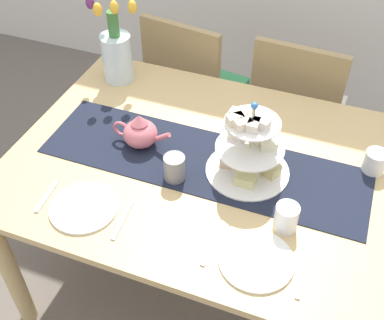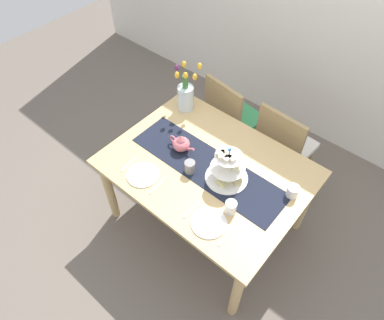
{
  "view_description": "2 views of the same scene",
  "coord_description": "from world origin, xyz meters",
  "px_view_note": "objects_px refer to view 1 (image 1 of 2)",
  "views": [
    {
      "loc": [
        0.42,
        -1.23,
        1.97
      ],
      "look_at": [
        -0.02,
        -0.06,
        0.8
      ],
      "focal_mm": 45.3,
      "sensor_mm": 36.0,
      "label": 1
    },
    {
      "loc": [
        0.95,
        -1.28,
        2.68
      ],
      "look_at": [
        -0.08,
        -0.07,
        0.81
      ],
      "focal_mm": 32.57,
      "sensor_mm": 36.0,
      "label": 2
    }
  ],
  "objects_px": {
    "tiered_cake_stand": "(250,150)",
    "dinner_plate_right": "(256,260)",
    "fork_right": "(211,247)",
    "knife_right": "(304,275)",
    "chair_right": "(296,109)",
    "mug_white_text": "(286,218)",
    "knife_left": "(123,220)",
    "cream_jug": "(375,162)",
    "teapot": "(140,133)",
    "dining_table": "(203,180)",
    "mug_grey": "(174,168)",
    "fork_left": "(47,196)",
    "dinner_plate_left": "(84,207)",
    "tulip_vase": "(117,51)",
    "chair_left": "(192,86)"
  },
  "relations": [
    {
      "from": "tiered_cake_stand",
      "to": "mug_grey",
      "type": "bearing_deg",
      "value": -151.74
    },
    {
      "from": "dinner_plate_left",
      "to": "fork_left",
      "type": "bearing_deg",
      "value": 180.0
    },
    {
      "from": "dinner_plate_left",
      "to": "fork_right",
      "type": "relative_size",
      "value": 1.53
    },
    {
      "from": "knife_left",
      "to": "mug_grey",
      "type": "xyz_separation_m",
      "value": [
        0.08,
        0.24,
        0.05
      ]
    },
    {
      "from": "teapot",
      "to": "knife_left",
      "type": "height_order",
      "value": "teapot"
    },
    {
      "from": "dining_table",
      "to": "mug_white_text",
      "type": "bearing_deg",
      "value": -30.01
    },
    {
      "from": "fork_right",
      "to": "chair_right",
      "type": "bearing_deg",
      "value": 86.59
    },
    {
      "from": "cream_jug",
      "to": "dinner_plate_right",
      "type": "xyz_separation_m",
      "value": [
        -0.29,
        -0.53,
        -0.04
      ]
    },
    {
      "from": "dining_table",
      "to": "cream_jug",
      "type": "xyz_separation_m",
      "value": [
        0.59,
        0.17,
        0.15
      ]
    },
    {
      "from": "chair_left",
      "to": "dinner_plate_right",
      "type": "bearing_deg",
      "value": -60.58
    },
    {
      "from": "chair_right",
      "to": "dinner_plate_right",
      "type": "height_order",
      "value": "chair_right"
    },
    {
      "from": "dining_table",
      "to": "tulip_vase",
      "type": "xyz_separation_m",
      "value": [
        -0.54,
        0.38,
        0.24
      ]
    },
    {
      "from": "mug_white_text",
      "to": "chair_right",
      "type": "bearing_deg",
      "value": 97.53
    },
    {
      "from": "teapot",
      "to": "fork_right",
      "type": "xyz_separation_m",
      "value": [
        0.41,
        -0.36,
        -0.06
      ]
    },
    {
      "from": "dining_table",
      "to": "knife_right",
      "type": "relative_size",
      "value": 8.33
    },
    {
      "from": "chair_left",
      "to": "tulip_vase",
      "type": "height_order",
      "value": "tulip_vase"
    },
    {
      "from": "teapot",
      "to": "dinner_plate_left",
      "type": "xyz_separation_m",
      "value": [
        -0.04,
        -0.36,
        -0.05
      ]
    },
    {
      "from": "dining_table",
      "to": "fork_right",
      "type": "xyz_separation_m",
      "value": [
        0.15,
        -0.36,
        0.11
      ]
    },
    {
      "from": "cream_jug",
      "to": "dinner_plate_left",
      "type": "relative_size",
      "value": 0.37
    },
    {
      "from": "fork_left",
      "to": "dinner_plate_right",
      "type": "distance_m",
      "value": 0.74
    },
    {
      "from": "mug_grey",
      "to": "mug_white_text",
      "type": "height_order",
      "value": "mug_grey"
    },
    {
      "from": "fork_left",
      "to": "mug_white_text",
      "type": "relative_size",
      "value": 1.58
    },
    {
      "from": "dining_table",
      "to": "dinner_plate_right",
      "type": "relative_size",
      "value": 6.16
    },
    {
      "from": "cream_jug",
      "to": "fork_right",
      "type": "xyz_separation_m",
      "value": [
        -0.43,
        -0.53,
        -0.04
      ]
    },
    {
      "from": "tiered_cake_stand",
      "to": "tulip_vase",
      "type": "distance_m",
      "value": 0.8
    },
    {
      "from": "dinner_plate_left",
      "to": "tulip_vase",
      "type": "bearing_deg",
      "value": 108.21
    },
    {
      "from": "tulip_vase",
      "to": "dinner_plate_right",
      "type": "height_order",
      "value": "tulip_vase"
    },
    {
      "from": "tiered_cake_stand",
      "to": "dinner_plate_right",
      "type": "distance_m",
      "value": 0.4
    },
    {
      "from": "fork_left",
      "to": "knife_right",
      "type": "xyz_separation_m",
      "value": [
        0.88,
        0.0,
        0.0
      ]
    },
    {
      "from": "fork_left",
      "to": "mug_grey",
      "type": "distance_m",
      "value": 0.45
    },
    {
      "from": "tulip_vase",
      "to": "knife_right",
      "type": "bearing_deg",
      "value": -36.92
    },
    {
      "from": "chair_right",
      "to": "mug_white_text",
      "type": "distance_m",
      "value": 1.01
    },
    {
      "from": "dining_table",
      "to": "teapot",
      "type": "relative_size",
      "value": 5.94
    },
    {
      "from": "teapot",
      "to": "fork_right",
      "type": "relative_size",
      "value": 1.59
    },
    {
      "from": "dinner_plate_left",
      "to": "mug_white_text",
      "type": "distance_m",
      "value": 0.67
    },
    {
      "from": "chair_right",
      "to": "mug_white_text",
      "type": "bearing_deg",
      "value": -82.47
    },
    {
      "from": "chair_right",
      "to": "knife_left",
      "type": "height_order",
      "value": "chair_right"
    },
    {
      "from": "fork_right",
      "to": "knife_right",
      "type": "height_order",
      "value": "same"
    },
    {
      "from": "chair_left",
      "to": "fork_right",
      "type": "height_order",
      "value": "chair_left"
    },
    {
      "from": "cream_jug",
      "to": "mug_grey",
      "type": "height_order",
      "value": "mug_grey"
    },
    {
      "from": "fork_left",
      "to": "dinner_plate_right",
      "type": "bearing_deg",
      "value": 0.0
    },
    {
      "from": "tiered_cake_stand",
      "to": "mug_grey",
      "type": "distance_m",
      "value": 0.27
    },
    {
      "from": "mug_grey",
      "to": "fork_left",
      "type": "bearing_deg",
      "value": -147.35
    },
    {
      "from": "fork_left",
      "to": "fork_right",
      "type": "xyz_separation_m",
      "value": [
        0.59,
        0.0,
        0.0
      ]
    },
    {
      "from": "mug_grey",
      "to": "fork_right",
      "type": "bearing_deg",
      "value": -47.55
    },
    {
      "from": "dinner_plate_left",
      "to": "mug_white_text",
      "type": "bearing_deg",
      "value": 13.95
    },
    {
      "from": "knife_left",
      "to": "mug_white_text",
      "type": "distance_m",
      "value": 0.53
    },
    {
      "from": "dinner_plate_left",
      "to": "knife_right",
      "type": "distance_m",
      "value": 0.74
    },
    {
      "from": "dining_table",
      "to": "mug_white_text",
      "type": "relative_size",
      "value": 14.91
    },
    {
      "from": "chair_right",
      "to": "tulip_vase",
      "type": "distance_m",
      "value": 0.93
    }
  ]
}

